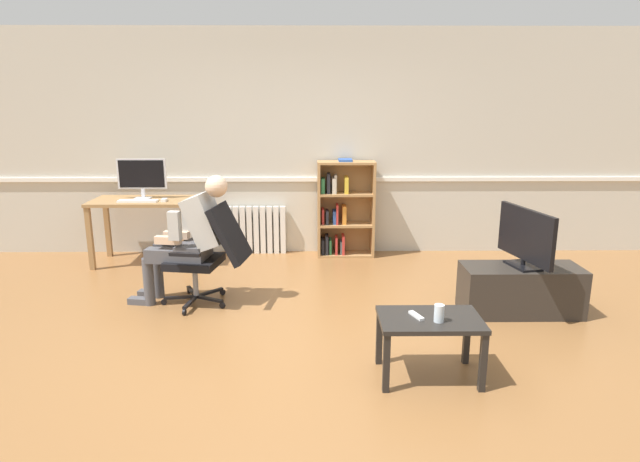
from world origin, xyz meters
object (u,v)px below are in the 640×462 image
(tv_screen, at_px, (526,237))
(drinking_glass, at_px, (439,313))
(bookshelf, at_px, (342,210))
(radiator, at_px, (256,230))
(keyboard, at_px, (138,201))
(tv_stand, at_px, (520,290))
(computer_desk, at_px, (143,210))
(office_chair, at_px, (210,251))
(coffee_table, at_px, (430,327))
(person_seated, at_px, (189,236))
(computer_mouse, at_px, (164,200))
(imac_monitor, at_px, (142,175))
(spare_remote, at_px, (416,316))

(tv_screen, distance_m, drinking_glass, 1.60)
(bookshelf, distance_m, radiator, 1.10)
(keyboard, bearing_deg, tv_stand, -20.54)
(computer_desk, bearing_deg, radiator, 17.15)
(bookshelf, distance_m, tv_stand, 2.43)
(radiator, relative_size, tv_stand, 0.69)
(computer_desk, height_order, tv_stand, computer_desk)
(bookshelf, height_order, office_chair, bookshelf)
(radiator, height_order, coffee_table, radiator)
(keyboard, relative_size, drinking_glass, 3.67)
(bookshelf, bearing_deg, person_seated, -133.17)
(computer_mouse, relative_size, office_chair, 0.10)
(keyboard, height_order, tv_screen, tv_screen)
(imac_monitor, height_order, coffee_table, imac_monitor)
(imac_monitor, distance_m, person_seated, 1.65)
(imac_monitor, xyz_separation_m, tv_stand, (3.84, -1.66, -0.81))
(computer_mouse, distance_m, spare_remote, 3.54)
(coffee_table, relative_size, spare_remote, 4.66)
(computer_mouse, xyz_separation_m, tv_stand, (3.55, -1.46, -0.55))
(computer_mouse, xyz_separation_m, spare_remote, (2.39, -2.59, -0.32))
(radiator, xyz_separation_m, office_chair, (-0.24, -1.72, 0.22))
(keyboard, bearing_deg, imac_monitor, 90.45)
(computer_mouse, xyz_separation_m, person_seated, (0.54, -1.18, -0.12))
(coffee_table, distance_m, spare_remote, 0.12)
(radiator, distance_m, tv_screen, 3.27)
(computer_desk, height_order, bookshelf, bookshelf)
(bookshelf, xyz_separation_m, radiator, (-1.06, 0.10, -0.27))
(keyboard, height_order, coffee_table, keyboard)
(computer_mouse, xyz_separation_m, bookshelf, (2.04, 0.41, -0.20))
(coffee_table, bearing_deg, drinking_glass, -59.18)
(person_seated, xyz_separation_m, tv_stand, (3.01, -0.28, -0.44))
(keyboard, distance_m, office_chair, 1.59)
(office_chair, xyz_separation_m, coffee_table, (1.75, -1.39, -0.15))
(radiator, xyz_separation_m, spare_remote, (1.41, -3.10, 0.16))
(radiator, distance_m, office_chair, 1.75)
(drinking_glass, bearing_deg, keyboard, 136.73)
(bookshelf, bearing_deg, coffee_table, -81.58)
(drinking_glass, relative_size, spare_remote, 0.80)
(computer_mouse, relative_size, tv_screen, 0.13)
(imac_monitor, height_order, spare_remote, imac_monitor)
(computer_desk, xyz_separation_m, drinking_glass, (2.81, -2.79, -0.14))
(imac_monitor, height_order, person_seated, person_seated)
(radiator, relative_size, coffee_table, 1.04)
(computer_desk, xyz_separation_m, spare_remote, (2.68, -2.71, -0.19))
(coffee_table, bearing_deg, imac_monitor, 134.77)
(spare_remote, bearing_deg, person_seated, 121.47)
(person_seated, bearing_deg, coffee_table, 62.91)
(computer_desk, xyz_separation_m, computer_mouse, (0.29, -0.12, 0.13))
(computer_desk, height_order, person_seated, person_seated)
(tv_stand, bearing_deg, spare_remote, -135.70)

